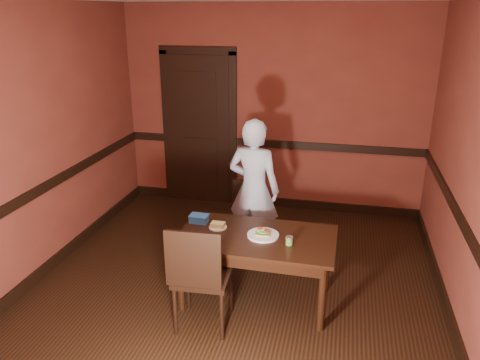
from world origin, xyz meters
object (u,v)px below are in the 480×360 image
at_px(sauce_jar, 289,241).
at_px(food_tub, 199,219).
at_px(sandwich_plate, 263,234).
at_px(person, 254,190).
at_px(chair_far, 242,217).
at_px(chair_near, 203,273).
at_px(cheese_saucer, 218,226).
at_px(dining_table, 256,268).

distance_m(sauce_jar, food_tub, 0.94).
height_order(sandwich_plate, sauce_jar, sauce_jar).
height_order(person, sauce_jar, person).
distance_m(chair_far, food_tub, 0.89).
height_order(chair_near, sauce_jar, chair_near).
bearing_deg(chair_far, person, -50.41).
xyz_separation_m(chair_near, sauce_jar, (0.68, 0.35, 0.21)).
xyz_separation_m(sandwich_plate, cheese_saucer, (-0.45, 0.07, 0.00)).
xyz_separation_m(sauce_jar, food_tub, (-0.91, 0.26, -0.00)).
height_order(dining_table, chair_far, chair_far).
distance_m(person, sauce_jar, 1.09).
xyz_separation_m(cheese_saucer, food_tub, (-0.21, 0.08, 0.02)).
bearing_deg(person, food_tub, 68.59).
distance_m(dining_table, chair_near, 0.61).
bearing_deg(sauce_jar, dining_table, 161.61).
bearing_deg(chair_near, person, -101.01).
distance_m(sauce_jar, cheese_saucer, 0.72).
height_order(sauce_jar, food_tub, sauce_jar).
bearing_deg(dining_table, chair_near, -129.03).
relative_size(sauce_jar, food_tub, 0.42).
relative_size(dining_table, chair_far, 1.78).
bearing_deg(dining_table, person, 103.81).
height_order(chair_near, person, person).
xyz_separation_m(chair_far, food_tub, (-0.25, -0.79, 0.31)).
distance_m(chair_near, sandwich_plate, 0.66).
bearing_deg(person, chair_far, -24.82).
bearing_deg(food_tub, dining_table, -12.11).
bearing_deg(sandwich_plate, chair_near, -133.15).
relative_size(dining_table, cheese_saucer, 8.34).
bearing_deg(chair_far, sauce_jar, -75.11).
bearing_deg(chair_near, dining_table, -133.10).
relative_size(dining_table, chair_near, 1.45).
distance_m(chair_far, sandwich_plate, 1.07).
height_order(person, food_tub, person).
bearing_deg(cheese_saucer, dining_table, -11.90).
xyz_separation_m(dining_table, sauce_jar, (0.31, -0.10, 0.37)).
height_order(sandwich_plate, cheese_saucer, sandwich_plate).
bearing_deg(person, dining_table, 111.62).
bearing_deg(food_tub, sandwich_plate, -10.08).
bearing_deg(sauce_jar, person, 117.90).
bearing_deg(dining_table, food_tub, 165.61).
bearing_deg(sauce_jar, chair_far, 121.96).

